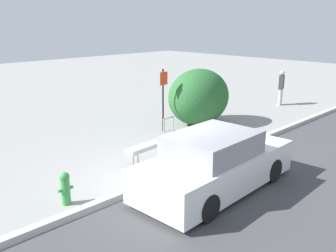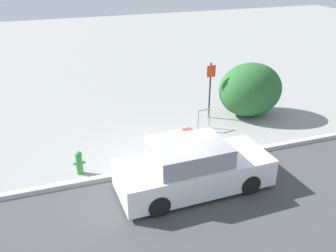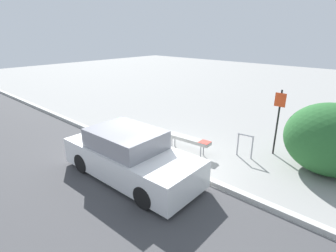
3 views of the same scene
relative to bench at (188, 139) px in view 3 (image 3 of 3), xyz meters
The scene contains 8 objects.
ground_plane 1.37m from the bench, 108.17° to the right, with size 60.00×60.00×0.00m, color gray.
curb 1.35m from the bench, 108.17° to the right, with size 60.00×0.20×0.13m.
bench is the anchor object (origin of this frame).
bike_rack 1.98m from the bench, 29.97° to the left, with size 0.55×0.12×0.83m.
sign_post 3.17m from the bench, 38.83° to the left, with size 0.36×0.08×2.30m.
fire_hydrant 3.20m from the bench, 168.74° to the right, with size 0.36×0.22×0.77m.
shrub_hedge 4.41m from the bench, 22.11° to the left, with size 2.64×2.11×2.19m.
parked_car_near 2.51m from the bench, 94.47° to the right, with size 4.40×1.88×1.45m.
Camera 3 is at (5.68, -5.64, 4.08)m, focal length 28.00 mm.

